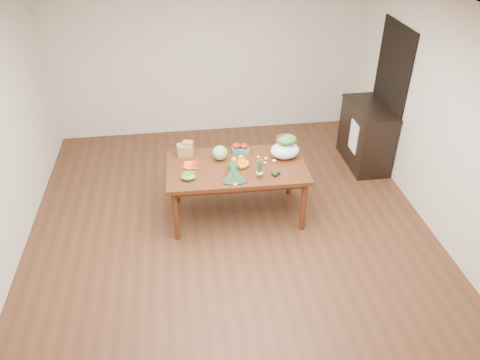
{
  "coord_description": "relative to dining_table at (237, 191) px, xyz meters",
  "views": [
    {
      "loc": [
        -0.53,
        -4.33,
        3.78
      ],
      "look_at": [
        0.09,
        0.0,
        0.89
      ],
      "focal_mm": 35.0,
      "sensor_mm": 36.0,
      "label": 1
    }
  ],
  "objects": [
    {
      "name": "kale_bunch",
      "position": [
        -0.07,
        -0.32,
        0.45
      ],
      "size": [
        0.33,
        0.41,
        0.16
      ],
      "primitive_type": null,
      "rotation": [
        0.0,
        0.0,
        -0.02
      ],
      "color": "black",
      "rests_on": "dining_table"
    },
    {
      "name": "floor",
      "position": [
        -0.12,
        -0.52,
        -0.38
      ],
      "size": [
        6.0,
        6.0,
        0.0
      ],
      "primitive_type": "plane",
      "color": "#4E2D1B",
      "rests_on": "ground"
    },
    {
      "name": "asparagus_bundle",
      "position": [
        0.23,
        -0.29,
        0.5
      ],
      "size": [
        0.08,
        0.12,
        0.26
      ],
      "primitive_type": null,
      "rotation": [
        0.15,
        0.0,
        -0.02
      ],
      "color": "#3E6B31",
      "rests_on": "dining_table"
    },
    {
      "name": "potato_b",
      "position": [
        0.35,
        -0.01,
        0.39
      ],
      "size": [
        0.04,
        0.04,
        0.04
      ],
      "primitive_type": "ellipsoid",
      "color": "tan",
      "rests_on": "dining_table"
    },
    {
      "name": "cabinet",
      "position": [
        2.1,
        1.03,
        0.1
      ],
      "size": [
        0.52,
        1.02,
        0.94
      ],
      "primitive_type": "cube",
      "color": "black",
      "rests_on": "floor"
    },
    {
      "name": "orange_a",
      "position": [
        -0.02,
        0.07,
        0.42
      ],
      "size": [
        0.08,
        0.08,
        0.08
      ],
      "primitive_type": "sphere",
      "color": "orange",
      "rests_on": "dining_table"
    },
    {
      "name": "dish_towel",
      "position": [
        1.84,
        0.88,
        0.18
      ],
      "size": [
        0.02,
        0.28,
        0.45
      ],
      "primitive_type": "cube",
      "color": "white",
      "rests_on": "cabinet"
    },
    {
      "name": "potato_c",
      "position": [
        0.39,
        0.08,
        0.4
      ],
      "size": [
        0.05,
        0.04,
        0.04
      ],
      "primitive_type": "ellipsoid",
      "color": "#D0BC78",
      "rests_on": "dining_table"
    },
    {
      "name": "potato_d",
      "position": [
        0.3,
        0.14,
        0.39
      ],
      "size": [
        0.05,
        0.04,
        0.04
      ],
      "primitive_type": "ellipsoid",
      "color": "tan",
      "rests_on": "dining_table"
    },
    {
      "name": "avocado_b",
      "position": [
        0.46,
        -0.25,
        0.4
      ],
      "size": [
        0.08,
        0.1,
        0.06
      ],
      "primitive_type": "ellipsoid",
      "rotation": [
        0.0,
        0.0,
        0.3
      ],
      "color": "black",
      "rests_on": "dining_table"
    },
    {
      "name": "ceiling",
      "position": [
        -0.12,
        -0.52,
        2.33
      ],
      "size": [
        5.0,
        6.0,
        0.02
      ],
      "primitive_type": "cube",
      "color": "white",
      "rests_on": "room_walls"
    },
    {
      "name": "potato_a",
      "position": [
        0.3,
        -0.01,
        0.4
      ],
      "size": [
        0.05,
        0.04,
        0.04
      ],
      "primitive_type": "ellipsoid",
      "color": "#DBC07E",
      "rests_on": "dining_table"
    },
    {
      "name": "avocado_a",
      "position": [
        0.41,
        -0.28,
        0.41
      ],
      "size": [
        0.1,
        0.12,
        0.07
      ],
      "primitive_type": "ellipsoid",
      "rotation": [
        0.0,
        0.0,
        0.3
      ],
      "color": "black",
      "rests_on": "dining_table"
    },
    {
      "name": "salad_bag",
      "position": [
        0.63,
        0.11,
        0.52
      ],
      "size": [
        0.37,
        0.29,
        0.28
      ],
      "primitive_type": null,
      "rotation": [
        0.0,
        0.0,
        -0.02
      ],
      "color": "silver",
      "rests_on": "dining_table"
    },
    {
      "name": "orange_c",
      "position": [
        0.05,
        0.03,
        0.41
      ],
      "size": [
        0.07,
        0.07,
        0.07
      ],
      "primitive_type": "sphere",
      "color": "#ED5D0E",
      "rests_on": "dining_table"
    },
    {
      "name": "dining_table",
      "position": [
        0.0,
        0.0,
        0.0
      ],
      "size": [
        1.73,
        0.99,
        0.75
      ],
      "primitive_type": "cube",
      "rotation": [
        0.0,
        0.0,
        -0.02
      ],
      "color": "#512713",
      "rests_on": "floor"
    },
    {
      "name": "doorway_dark",
      "position": [
        2.36,
        1.08,
        0.68
      ],
      "size": [
        0.02,
        1.0,
        2.1
      ],
      "primitive_type": "cube",
      "color": "black",
      "rests_on": "floor"
    },
    {
      "name": "room_walls",
      "position": [
        -0.12,
        -0.52,
        0.97
      ],
      "size": [
        5.02,
        6.02,
        2.7
      ],
      "color": "beige",
      "rests_on": "floor"
    },
    {
      "name": "cabbage",
      "position": [
        -0.18,
        0.18,
        0.47
      ],
      "size": [
        0.19,
        0.19,
        0.19
      ],
      "primitive_type": "sphere",
      "color": "#89AF65",
      "rests_on": "dining_table"
    },
    {
      "name": "strawberry_basket_b",
      "position": [
        0.14,
        0.3,
        0.43
      ],
      "size": [
        0.12,
        0.12,
        0.1
      ],
      "primitive_type": null,
      "rotation": [
        0.0,
        0.0,
        -0.02
      ],
      "color": "red",
      "rests_on": "dining_table"
    },
    {
      "name": "potato_e",
      "position": [
        0.47,
        0.01,
        0.4
      ],
      "size": [
        0.05,
        0.05,
        0.04
      ],
      "primitive_type": "ellipsoid",
      "color": "tan",
      "rests_on": "dining_table"
    },
    {
      "name": "mandarin_cluster",
      "position": [
        0.07,
        -0.03,
        0.43
      ],
      "size": [
        0.18,
        0.18,
        0.1
      ],
      "primitive_type": null,
      "rotation": [
        0.0,
        0.0,
        -0.02
      ],
      "color": "orange",
      "rests_on": "dining_table"
    },
    {
      "name": "carrots",
      "position": [
        -0.54,
        0.07,
        0.39
      ],
      "size": [
        0.22,
        0.22,
        0.03
      ],
      "primitive_type": null,
      "rotation": [
        0.0,
        0.0,
        -0.02
      ],
      "color": "orange",
      "rests_on": "dining_table"
    },
    {
      "name": "snap_pea_bag",
      "position": [
        -0.6,
        -0.22,
        0.41
      ],
      "size": [
        0.18,
        0.13,
        0.08
      ],
      "primitive_type": "ellipsoid",
      "color": "#62A437",
      "rests_on": "dining_table"
    },
    {
      "name": "paper_bag",
      "position": [
        -0.62,
        0.35,
        0.46
      ],
      "size": [
        0.26,
        0.22,
        0.18
      ],
      "primitive_type": null,
      "rotation": [
        0.0,
        0.0,
        -0.02
      ],
      "color": "#8C5C3F",
      "rests_on": "dining_table"
    },
    {
      "name": "strawberry_basket_a",
      "position": [
        0.04,
        0.32,
        0.43
      ],
      "size": [
        0.12,
        0.12,
        0.1
      ],
      "primitive_type": null,
      "rotation": [
        0.0,
        0.0,
        -0.02
      ],
      "color": "#B11C0B",
      "rests_on": "dining_table"
    },
    {
      "name": "orange_b",
      "position": [
        0.07,
        0.13,
        0.41
      ],
      "size": [
        0.07,
        0.07,
        0.07
      ],
      "primitive_type": "sphere",
      "color": "#F0A00E",
      "rests_on": "dining_table"
    }
  ]
}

